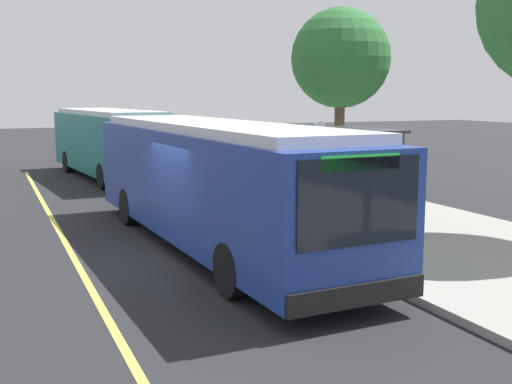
% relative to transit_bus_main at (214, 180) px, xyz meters
% --- Properties ---
extents(ground_plane, '(120.00, 120.00, 0.00)m').
position_rel_transit_bus_main_xyz_m(ground_plane, '(0.64, -1.01, -1.62)').
color(ground_plane, '#232326').
extents(sidewalk_curb, '(44.00, 6.40, 0.15)m').
position_rel_transit_bus_main_xyz_m(sidewalk_curb, '(0.64, 4.99, -1.54)').
color(sidewalk_curb, gray).
rests_on(sidewalk_curb, ground_plane).
extents(lane_stripe_center, '(36.00, 0.14, 0.01)m').
position_rel_transit_bus_main_xyz_m(lane_stripe_center, '(0.64, -3.21, -1.61)').
color(lane_stripe_center, '#E0D64C').
rests_on(lane_stripe_center, ground_plane).
extents(transit_bus_main, '(11.78, 3.09, 2.95)m').
position_rel_transit_bus_main_xyz_m(transit_bus_main, '(0.00, 0.00, 0.00)').
color(transit_bus_main, navy).
rests_on(transit_bus_main, ground_plane).
extents(transit_bus_second, '(10.35, 3.51, 2.95)m').
position_rel_transit_bus_main_xyz_m(transit_bus_second, '(-13.60, 0.04, -0.00)').
color(transit_bus_second, '#146B66').
rests_on(transit_bus_second, ground_plane).
extents(bus_shelter, '(2.90, 1.60, 2.48)m').
position_rel_transit_bus_main_xyz_m(bus_shelter, '(-1.77, 5.01, 0.30)').
color(bus_shelter, '#333338').
rests_on(bus_shelter, sidewalk_curb).
extents(waiting_bench, '(1.60, 0.48, 0.95)m').
position_rel_transit_bus_main_xyz_m(waiting_bench, '(-1.63, 4.95, -0.98)').
color(waiting_bench, brown).
rests_on(waiting_bench, sidewalk_curb).
extents(route_sign_post, '(0.44, 0.08, 2.80)m').
position_rel_transit_bus_main_xyz_m(route_sign_post, '(0.89, 2.29, 0.34)').
color(route_sign_post, '#333338').
rests_on(route_sign_post, sidewalk_curb).
extents(pedestrian_commuter, '(0.24, 0.40, 1.69)m').
position_rel_transit_bus_main_xyz_m(pedestrian_commuter, '(-1.69, 3.86, -0.50)').
color(pedestrian_commuter, '#282D47').
rests_on(pedestrian_commuter, sidewalk_curb).
extents(street_tree_near_shelter, '(3.46, 3.46, 6.42)m').
position_rel_transit_bus_main_xyz_m(street_tree_near_shelter, '(-5.51, 6.64, 3.19)').
color(street_tree_near_shelter, brown).
rests_on(street_tree_near_shelter, sidewalk_curb).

